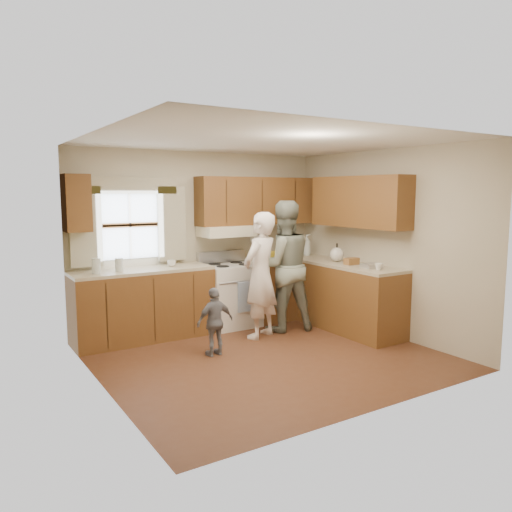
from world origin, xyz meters
TOP-DOWN VIEW (x-y plane):
  - room at (0.00, 0.00)m, footprint 3.80×3.80m
  - kitchen_fixtures at (0.62, 1.08)m, footprint 3.80×2.25m
  - stove at (0.30, 1.44)m, footprint 0.76×0.67m
  - woman_left at (0.37, 0.72)m, footprint 0.72×0.62m
  - woman_right at (0.83, 0.85)m, footprint 1.03×0.89m
  - child at (-0.49, 0.37)m, footprint 0.49×0.23m

SIDE VIEW (x-z plane):
  - child at x=-0.49m, z-range 0.00..0.82m
  - stove at x=0.30m, z-range -0.07..1.00m
  - woman_left at x=0.37m, z-range 0.00..1.68m
  - kitchen_fixtures at x=0.62m, z-range -0.24..1.91m
  - woman_right at x=0.83m, z-range 0.00..1.82m
  - room at x=0.00m, z-range -0.65..3.15m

